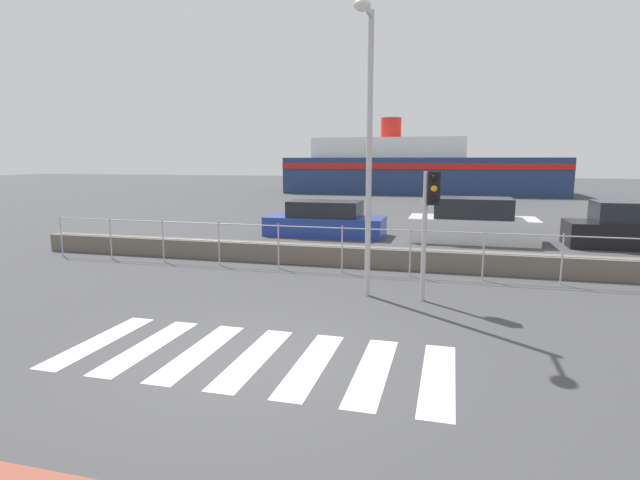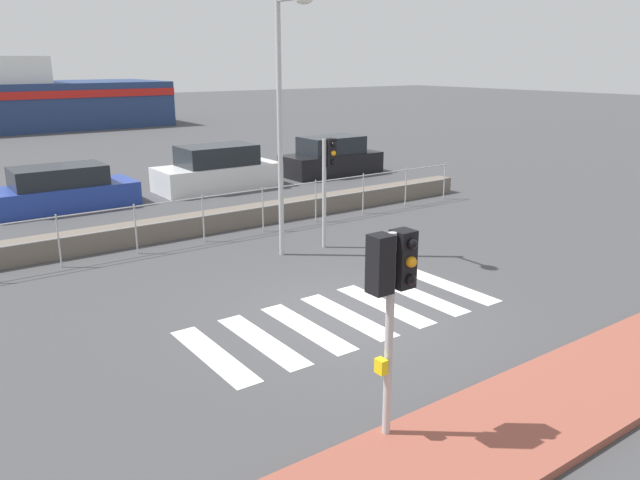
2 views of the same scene
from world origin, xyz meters
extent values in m
plane|color=#424244|center=(0.00, 0.00, 0.00)|extent=(160.00, 160.00, 0.00)
cube|color=silver|center=(-2.74, 0.00, 0.00)|extent=(0.45, 2.40, 0.01)
cube|color=silver|center=(-1.84, 0.00, 0.00)|extent=(0.45, 2.40, 0.01)
cube|color=silver|center=(-0.94, 0.00, 0.00)|extent=(0.45, 2.40, 0.01)
cube|color=silver|center=(-0.04, 0.00, 0.00)|extent=(0.45, 2.40, 0.01)
cube|color=silver|center=(0.86, 0.00, 0.00)|extent=(0.45, 2.40, 0.01)
cube|color=silver|center=(1.76, 0.00, 0.00)|extent=(0.45, 2.40, 0.01)
cube|color=silver|center=(2.66, 0.00, 0.00)|extent=(0.45, 2.40, 0.01)
cube|color=#6B6056|center=(0.00, 6.88, 0.27)|extent=(19.66, 0.55, 0.53)
cylinder|color=#B2B2B5|center=(0.00, 6.00, 1.17)|extent=(17.69, 0.03, 0.03)
cylinder|color=#B2B2B5|center=(0.00, 6.00, 0.68)|extent=(17.69, 0.03, 0.03)
cylinder|color=#B2B2B5|center=(-8.85, 6.00, 0.62)|extent=(0.04, 0.04, 1.23)
cylinder|color=#B2B2B5|center=(-7.08, 6.00, 0.62)|extent=(0.04, 0.04, 1.23)
cylinder|color=#B2B2B5|center=(-5.31, 6.00, 0.62)|extent=(0.04, 0.04, 1.23)
cylinder|color=#B2B2B5|center=(-3.54, 6.00, 0.62)|extent=(0.04, 0.04, 1.23)
cylinder|color=#B2B2B5|center=(-1.77, 6.00, 0.62)|extent=(0.04, 0.04, 1.23)
cylinder|color=#B2B2B5|center=(0.00, 6.00, 0.62)|extent=(0.04, 0.04, 1.23)
cylinder|color=#B2B2B5|center=(1.77, 6.00, 0.62)|extent=(0.04, 0.04, 1.23)
cylinder|color=#B2B2B5|center=(3.54, 6.00, 0.62)|extent=(0.04, 0.04, 1.23)
cylinder|color=#B2B2B5|center=(5.31, 6.00, 0.62)|extent=(0.04, 0.04, 1.23)
cylinder|color=#B2B2B5|center=(2.22, 3.79, 1.35)|extent=(0.10, 0.10, 2.71)
cube|color=black|center=(2.39, 3.79, 2.37)|extent=(0.24, 0.24, 0.68)
sphere|color=black|center=(2.39, 3.65, 2.58)|extent=(0.13, 0.13, 0.13)
sphere|color=orange|center=(2.39, 3.65, 2.37)|extent=(0.13, 0.13, 0.13)
sphere|color=black|center=(2.39, 3.65, 2.15)|extent=(0.13, 0.13, 0.13)
cylinder|color=#B2B2B5|center=(1.03, 3.89, 2.95)|extent=(0.12, 0.12, 5.90)
cylinder|color=#B2B2B5|center=(1.03, 3.38, 5.75)|extent=(0.07, 1.02, 0.07)
ellipsoid|color=silver|center=(1.03, 2.87, 5.70)|extent=(0.32, 0.42, 0.19)
cube|color=navy|center=(0.00, 38.80, 1.54)|extent=(23.16, 8.16, 3.09)
cube|color=white|center=(-2.78, 38.80, 3.94)|extent=(12.97, 6.53, 1.70)
cube|color=red|center=(0.00, 34.70, 2.41)|extent=(23.16, 0.08, 0.49)
cylinder|color=red|center=(-2.78, 38.80, 5.69)|extent=(1.80, 1.80, 1.80)
cube|color=#233D9E|center=(-2.00, 12.07, 0.37)|extent=(4.57, 1.82, 0.75)
cube|color=#1E2328|center=(-2.00, 12.07, 1.05)|extent=(2.74, 1.60, 0.61)
cube|color=silver|center=(3.48, 12.07, 0.44)|extent=(4.45, 1.90, 0.87)
cube|color=#1E2328|center=(3.48, 12.07, 1.23)|extent=(2.67, 1.67, 0.71)
cube|color=black|center=(8.64, 12.07, 0.43)|extent=(4.13, 1.77, 0.85)
cube|color=#1E2328|center=(8.64, 12.07, 1.20)|extent=(2.48, 1.56, 0.70)
camera|label=1|loc=(2.75, -6.60, 2.94)|focal=28.00mm
camera|label=2|loc=(-6.63, -8.29, 4.51)|focal=35.00mm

